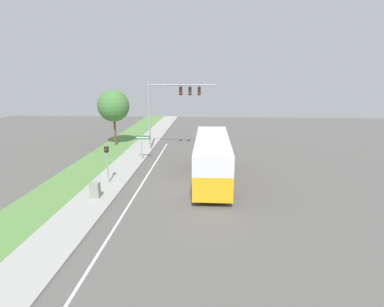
{
  "coord_description": "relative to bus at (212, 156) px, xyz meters",
  "views": [
    {
      "loc": [
        1.51,
        -20.53,
        8.12
      ],
      "look_at": [
        0.14,
        3.42,
        1.87
      ],
      "focal_mm": 28.0,
      "sensor_mm": 36.0,
      "label": 1
    }
  ],
  "objects": [
    {
      "name": "lane_divider_near",
      "position": [
        -5.4,
        -2.41,
        -1.97
      ],
      "size": [
        0.14,
        30.0,
        0.01
      ],
      "color": "silver",
      "rests_on": "ground_plane"
    },
    {
      "name": "roadside_tree",
      "position": [
        -11.38,
        11.41,
        2.75
      ],
      "size": [
        3.65,
        3.65,
        6.47
      ],
      "color": "brown",
      "rests_on": "grass_verge"
    },
    {
      "name": "sidewalk",
      "position": [
        -8.0,
        -2.41,
        -1.92
      ],
      "size": [
        2.8,
        80.0,
        0.12
      ],
      "color": "#9E9E99",
      "rests_on": "ground_plane"
    },
    {
      "name": "ground_plane",
      "position": [
        -1.8,
        -2.41,
        -1.98
      ],
      "size": [
        80.0,
        80.0,
        0.0
      ],
      "primitive_type": "plane",
      "color": "#565451"
    },
    {
      "name": "street_sign",
      "position": [
        -6.77,
        5.23,
        -0.18
      ],
      "size": [
        1.43,
        0.08,
        2.53
      ],
      "color": "#939399",
      "rests_on": "ground_plane"
    },
    {
      "name": "signal_gantry",
      "position": [
        -4.45,
        9.55,
        3.48
      ],
      "size": [
        7.27,
        0.41,
        7.42
      ],
      "color": "#939399",
      "rests_on": "ground_plane"
    },
    {
      "name": "bus",
      "position": [
        0.0,
        0.0,
        0.0
      ],
      "size": [
        2.77,
        11.05,
        3.63
      ],
      "color": "gold",
      "rests_on": "ground_plane"
    },
    {
      "name": "utility_cabinet",
      "position": [
        -7.87,
        -4.52,
        -1.32
      ],
      "size": [
        0.61,
        0.48,
        1.07
      ],
      "color": "gray",
      "rests_on": "sidewalk"
    },
    {
      "name": "grass_verge",
      "position": [
        -11.2,
        -2.41,
        -1.93
      ],
      "size": [
        3.6,
        80.0,
        0.1
      ],
      "color": "#568442",
      "rests_on": "ground_plane"
    },
    {
      "name": "pedestrian_signal",
      "position": [
        -7.96,
        -1.53,
        0.06
      ],
      "size": [
        0.28,
        0.34,
        2.98
      ],
      "color": "#939399",
      "rests_on": "ground_plane"
    }
  ]
}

